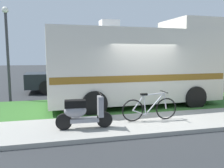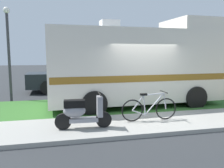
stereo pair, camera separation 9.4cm
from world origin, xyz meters
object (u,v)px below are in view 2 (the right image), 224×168
(bicycle, at_px, (149,108))
(motorhome_rv, at_px, (136,65))
(street_lamp_post, at_px, (8,45))
(pickup_truck_near, at_px, (84,74))
(scooter, at_px, (81,112))

(bicycle, bearing_deg, motorhome_rv, 80.20)
(street_lamp_post, bearing_deg, bicycle, -44.19)
(street_lamp_post, bearing_deg, motorhome_rv, -22.19)
(pickup_truck_near, relative_size, street_lamp_post, 1.29)
(motorhome_rv, relative_size, pickup_truck_near, 1.30)
(motorhome_rv, xyz_separation_m, pickup_truck_near, (-1.63, 4.62, -0.73))
(bicycle, bearing_deg, pickup_truck_near, 99.47)
(scooter, height_order, street_lamp_post, street_lamp_post)
(scooter, distance_m, bicycle, 2.13)
(motorhome_rv, relative_size, scooter, 4.51)
(pickup_truck_near, height_order, street_lamp_post, street_lamp_post)
(motorhome_rv, distance_m, bicycle, 2.85)
(bicycle, xyz_separation_m, pickup_truck_near, (-1.20, 7.16, 0.48))
(bicycle, height_order, pickup_truck_near, pickup_truck_near)
(scooter, bearing_deg, street_lamp_post, 118.54)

